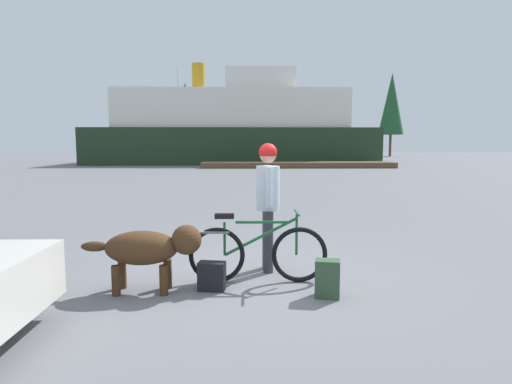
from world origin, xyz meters
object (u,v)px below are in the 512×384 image
Objects in this scene: handbag_pannier at (212,276)px; ferry_boat at (233,129)px; sailboat_moored at (179,156)px; person_cyclist at (268,194)px; bicycle at (257,253)px; backpack at (327,279)px; dog at (150,248)px.

ferry_boat reaches higher than handbag_pannier.
handbag_pannier is 39.87m from sailboat_moored.
ferry_boat is (-1.34, 33.19, 1.95)m from person_cyclist.
person_cyclist is at bearing -79.82° from sailboat_moored.
bicycle is 0.98m from backpack.
sailboat_moored is at bearing 99.81° from bicycle.
sailboat_moored reaches higher than bicycle.
person_cyclist is at bearing 73.28° from bicycle.
sailboat_moored reaches higher than backpack.
ferry_boat is at bearing 91.06° from handbag_pannier.
sailboat_moored is at bearing 97.92° from dog.
handbag_pannier is (-1.34, 0.27, -0.05)m from backpack.
dog reaches higher than handbag_pannier.
sailboat_moored is (-7.55, 39.65, 0.30)m from backpack.
dog reaches higher than backpack.
bicycle is 0.66m from handbag_pannier.
ferry_boat reaches higher than dog.
bicycle reaches higher than backpack.
sailboat_moored is at bearing 98.96° from handbag_pannier.
person_cyclist is 1.53m from backpack.
person_cyclist is 5.12× the size of handbag_pannier.
bicycle reaches higher than dog.
person_cyclist is 39.17m from sailboat_moored.
ferry_boat is (-1.97, 34.29, 2.80)m from backpack.
bicycle is 1.24× the size of dog.
backpack is at bearing -35.30° from bicycle.
bicycle is 33.85m from ferry_boat.
handbag_pannier is at bearing 2.51° from dog.
person_cyclist is 0.07× the size of ferry_boat.
ferry_boat is (-0.63, 34.01, 2.85)m from handbag_pannier.
handbag_pannier is (-0.55, -0.29, -0.21)m from bicycle.
handbag_pannier is at bearing -130.87° from person_cyclist.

